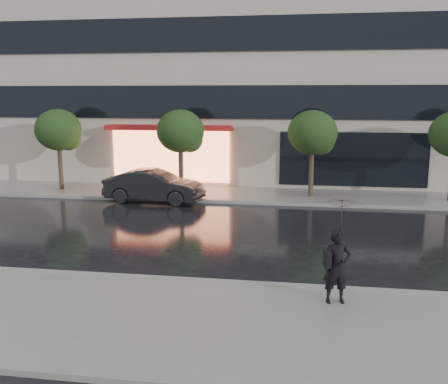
# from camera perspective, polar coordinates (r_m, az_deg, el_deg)

# --- Properties ---
(ground) EXTENTS (120.00, 120.00, 0.00)m
(ground) POSITION_cam_1_polar(r_m,az_deg,el_deg) (13.56, -2.39, -9.00)
(ground) COLOR black
(ground) RESTS_ON ground
(sidewalk_near) EXTENTS (60.00, 4.50, 0.12)m
(sidewalk_near) POSITION_cam_1_polar(r_m,az_deg,el_deg) (10.62, -5.87, -14.61)
(sidewalk_near) COLOR slate
(sidewalk_near) RESTS_ON ground
(sidewalk_far) EXTENTS (60.00, 3.50, 0.12)m
(sidewalk_far) POSITION_cam_1_polar(r_m,az_deg,el_deg) (23.34, 2.44, -0.29)
(sidewalk_far) COLOR slate
(sidewalk_far) RESTS_ON ground
(curb_near) EXTENTS (60.00, 0.25, 0.14)m
(curb_near) POSITION_cam_1_polar(r_m,az_deg,el_deg) (12.62, -3.28, -10.23)
(curb_near) COLOR gray
(curb_near) RESTS_ON ground
(curb_far) EXTENTS (60.00, 0.25, 0.14)m
(curb_far) POSITION_cam_1_polar(r_m,az_deg,el_deg) (21.63, 1.93, -1.17)
(curb_far) COLOR gray
(curb_far) RESTS_ON ground
(office_building) EXTENTS (30.00, 12.76, 18.00)m
(office_building) POSITION_cam_1_polar(r_m,az_deg,el_deg) (30.88, 4.25, 19.13)
(office_building) COLOR #B4AB98
(office_building) RESTS_ON ground
(tree_far_west) EXTENTS (2.20, 2.20, 3.99)m
(tree_far_west) POSITION_cam_1_polar(r_m,az_deg,el_deg) (25.32, -18.25, 6.59)
(tree_far_west) COLOR #33261C
(tree_far_west) RESTS_ON ground
(tree_mid_west) EXTENTS (2.20, 2.20, 3.99)m
(tree_mid_west) POSITION_cam_1_polar(r_m,az_deg,el_deg) (23.24, -4.83, 6.75)
(tree_mid_west) COLOR #33261C
(tree_mid_west) RESTS_ON ground
(tree_mid_east) EXTENTS (2.20, 2.20, 3.99)m
(tree_mid_east) POSITION_cam_1_polar(r_m,az_deg,el_deg) (22.60, 10.22, 6.50)
(tree_mid_east) COLOR #33261C
(tree_mid_east) RESTS_ON ground
(parked_car) EXTENTS (4.45, 1.89, 1.43)m
(parked_car) POSITION_cam_1_polar(r_m,az_deg,el_deg) (22.08, -7.99, 0.68)
(parked_car) COLOR black
(parked_car) RESTS_ON ground
(pedestrian_with_umbrella) EXTENTS (1.14, 1.15, 2.36)m
(pedestrian_with_umbrella) POSITION_cam_1_polar(r_m,az_deg,el_deg) (11.11, 13.12, -4.80)
(pedestrian_with_umbrella) COLOR black
(pedestrian_with_umbrella) RESTS_ON sidewalk_near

